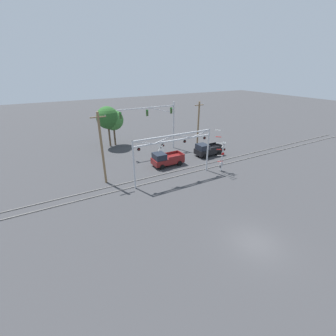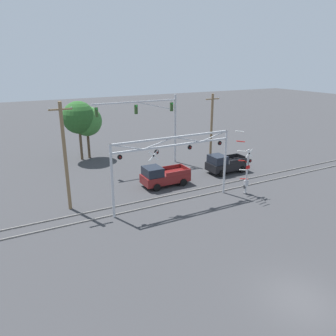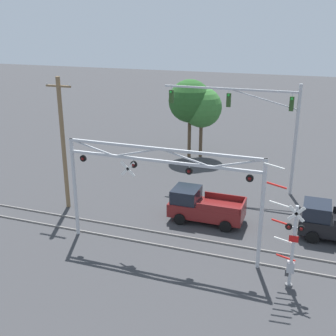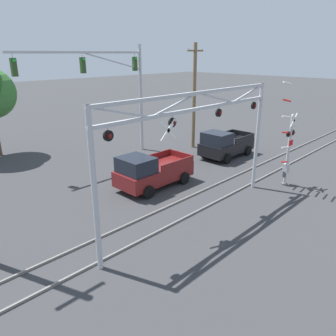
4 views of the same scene
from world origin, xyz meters
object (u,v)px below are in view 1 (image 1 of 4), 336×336
at_px(crossing_signal_mast, 221,157).
at_px(utility_pole_right, 198,125).
at_px(crossing_gantry, 174,147).
at_px(pickup_truck_lead, 166,159).
at_px(utility_pole_left, 102,148).
at_px(background_tree_far_left_verge, 113,120).
at_px(traffic_signal_span, 161,118).
at_px(pickup_truck_following, 207,150).
at_px(background_tree_beyond_span, 108,118).

bearing_deg(crossing_signal_mast, utility_pole_right, 74.07).
bearing_deg(crossing_gantry, pickup_truck_lead, 74.32).
height_order(utility_pole_left, background_tree_far_left_verge, utility_pole_left).
xyz_separation_m(traffic_signal_span, utility_pole_left, (-11.89, -7.55, -1.00)).
xyz_separation_m(pickup_truck_lead, utility_pole_right, (8.43, 3.89, 3.30)).
distance_m(pickup_truck_following, utility_pole_right, 4.85).
bearing_deg(crossing_gantry, utility_pole_left, 158.35).
bearing_deg(utility_pole_right, utility_pole_left, -164.31).
distance_m(crossing_gantry, background_tree_far_left_verge, 17.64).
relative_size(traffic_signal_span, pickup_truck_lead, 2.12).
bearing_deg(pickup_truck_lead, pickup_truck_following, 2.61).
bearing_deg(background_tree_beyond_span, traffic_signal_span, -40.58).
relative_size(traffic_signal_span, background_tree_far_left_verge, 1.52).
height_order(traffic_signal_span, background_tree_beyond_span, traffic_signal_span).
bearing_deg(background_tree_far_left_verge, crossing_signal_mast, -62.76).
relative_size(traffic_signal_span, background_tree_beyond_span, 1.38).
bearing_deg(pickup_truck_following, background_tree_beyond_span, 135.76).
relative_size(crossing_gantry, crossing_signal_mast, 1.78).
xyz_separation_m(pickup_truck_lead, pickup_truck_following, (7.93, 0.36, -0.00)).
height_order(utility_pole_right, background_tree_beyond_span, utility_pole_right).
relative_size(pickup_truck_following, utility_pole_left, 0.51).
bearing_deg(traffic_signal_span, pickup_truck_following, -48.64).
height_order(pickup_truck_lead, background_tree_far_left_verge, background_tree_far_left_verge).
relative_size(background_tree_beyond_span, background_tree_far_left_verge, 1.10).
bearing_deg(background_tree_beyond_span, crossing_gantry, -78.02).
xyz_separation_m(crossing_gantry, background_tree_beyond_span, (-3.63, 17.11, 0.94)).
bearing_deg(pickup_truck_following, pickup_truck_lead, -177.39).
height_order(crossing_gantry, utility_pole_right, utility_pole_right).
xyz_separation_m(traffic_signal_span, background_tree_far_left_verge, (-6.39, 6.68, -0.89)).
xyz_separation_m(crossing_gantry, crossing_signal_mast, (6.97, -1.15, -2.14)).
bearing_deg(utility_pole_left, pickup_truck_lead, 6.72).
distance_m(traffic_signal_span, utility_pole_left, 14.12).
distance_m(traffic_signal_span, pickup_truck_following, 9.33).
relative_size(crossing_signal_mast, traffic_signal_span, 0.61).
xyz_separation_m(pickup_truck_lead, utility_pole_left, (-9.32, -1.10, 3.62)).
bearing_deg(background_tree_beyond_span, utility_pole_right, -33.89).
bearing_deg(utility_pole_left, crossing_signal_mast, -16.16).
distance_m(pickup_truck_lead, utility_pole_right, 9.85).
relative_size(crossing_signal_mast, pickup_truck_lead, 1.30).
relative_size(utility_pole_right, background_tree_beyond_span, 1.14).
bearing_deg(crossing_gantry, background_tree_far_left_verge, 98.49).
height_order(pickup_truck_lead, pickup_truck_following, same).
relative_size(crossing_signal_mast, pickup_truck_following, 1.36).
xyz_separation_m(pickup_truck_lead, background_tree_far_left_verge, (-3.81, 13.12, 3.73)).
bearing_deg(background_tree_far_left_verge, pickup_truck_following, -47.38).
distance_m(utility_pole_left, background_tree_far_left_verge, 15.25).
xyz_separation_m(crossing_gantry, traffic_signal_span, (3.78, 10.76, 1.27)).
relative_size(crossing_gantry, pickup_truck_lead, 2.32).
distance_m(crossing_gantry, crossing_signal_mast, 7.38).
xyz_separation_m(crossing_signal_mast, utility_pole_left, (-15.07, 4.37, 2.41)).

